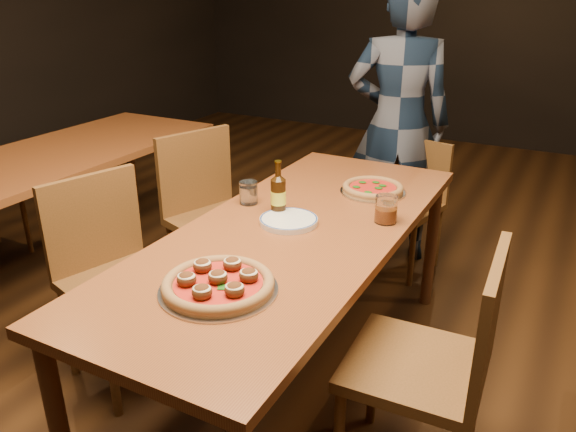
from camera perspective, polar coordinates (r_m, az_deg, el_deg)
The scene contains 14 objects.
ground at distance 2.62m, azimuth 0.54°, elevation -16.39°, with size 9.00×9.00×0.00m, color black.
table_main at distance 2.25m, azimuth 0.60°, elevation -2.89°, with size 0.80×2.00×0.75m.
table_left at distance 3.51m, azimuth -22.45°, elevation 4.85°, with size 0.80×2.00×0.75m.
chair_main_nw at distance 2.50m, azimuth -16.43°, elevation -6.45°, with size 0.44×0.44×0.94m, color #583917, non-canonical shape.
chair_main_sw at distance 2.99m, azimuth -6.92°, elevation -0.44°, with size 0.45×0.45×0.97m, color #583917, non-canonical shape.
chair_main_e at distance 1.98m, azimuth 12.79°, elevation -14.45°, with size 0.44×0.44×0.95m, color #583917, non-canonical shape.
chair_end at distance 3.44m, azimuth 11.68°, elevation 1.00°, with size 0.38×0.38×0.82m, color #583917, non-canonical shape.
pizza_meatball at distance 1.79m, azimuth -7.11°, elevation -6.82°, with size 0.38×0.38×0.07m.
pizza_margherita at distance 2.63m, azimuth 8.61°, elevation 2.79°, with size 0.30×0.30×0.04m.
plate_stack at distance 2.26m, azimuth 0.07°, elevation -0.49°, with size 0.24×0.24×0.02m, color white.
beer_bottle at distance 2.33m, azimuth -0.99°, elevation 2.05°, with size 0.06×0.06×0.23m.
water_glass at distance 2.46m, azimuth -4.03°, elevation 2.39°, with size 0.08×0.08×0.10m, color white.
amber_glass at distance 2.29m, azimuth 9.93°, elevation 0.69°, with size 0.09×0.09×0.11m, color #9A4311.
diner at distance 3.49m, azimuth 11.12°, elevation 9.08°, with size 0.62×0.41×1.71m, color black.
Camera 1 is at (0.94, -1.81, 1.65)m, focal length 35.00 mm.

